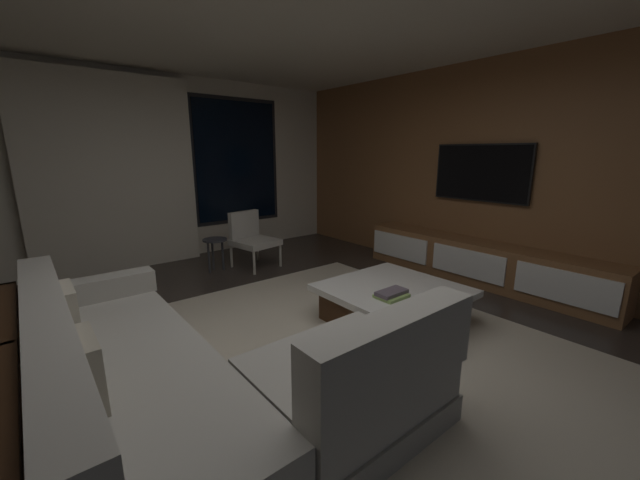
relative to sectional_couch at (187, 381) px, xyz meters
The scene contains 11 objects.
floor 1.00m from the sectional_couch, ahead, with size 9.20×9.20×0.00m, color #332B26.
back_wall_with_window 4.00m from the sectional_couch, 76.65° to the left, with size 6.60×0.30×2.70m.
media_wall 4.15m from the sectional_couch, ahead, with size 0.12×7.80×2.70m.
area_rug 1.33m from the sectional_couch, ahead, with size 3.20×3.80×0.01m, color beige.
sectional_couch is the anchor object (origin of this frame).
coffee_table 2.01m from the sectional_couch, ahead, with size 1.16×1.16×0.36m.
book_stack_on_coffee_table 1.80m from the sectional_couch, ahead, with size 0.29×0.21×0.06m.
accent_chair_near_window 3.22m from the sectional_couch, 54.50° to the left, with size 0.63×0.65×0.78m.
side_stool 3.02m from the sectional_couch, 63.39° to the left, with size 0.32×0.32×0.46m.
media_console 3.73m from the sectional_couch, ahead, with size 0.46×3.10×0.52m.
mounted_tv 4.06m from the sectional_couch, ahead, with size 0.05×1.22×0.71m.
Camera 1 is at (-1.55, -2.12, 1.60)m, focal length 20.75 mm.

